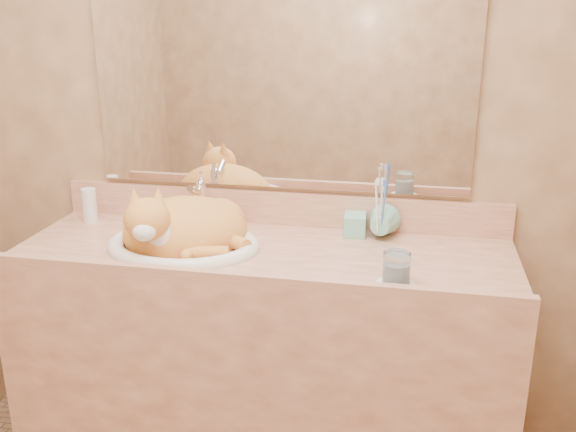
% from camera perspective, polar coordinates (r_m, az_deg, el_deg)
% --- Properties ---
extents(wall_back, '(2.40, 0.02, 2.50)m').
position_cam_1_polar(wall_back, '(2.22, -0.74, 9.21)').
color(wall_back, brown).
rests_on(wall_back, ground).
extents(vanity_counter, '(1.60, 0.55, 0.85)m').
position_cam_1_polar(vanity_counter, '(2.25, -2.14, -13.18)').
color(vanity_counter, '#9F6047').
rests_on(vanity_counter, floor).
extents(mirror, '(1.30, 0.02, 0.80)m').
position_cam_1_polar(mirror, '(2.19, -0.82, 12.78)').
color(mirror, white).
rests_on(mirror, wall_back).
extents(sink_basin, '(0.50, 0.43, 0.15)m').
position_cam_1_polar(sink_basin, '(2.09, -9.35, -0.75)').
color(sink_basin, white).
rests_on(sink_basin, vanity_counter).
extents(faucet, '(0.09, 0.14, 0.19)m').
position_cam_1_polar(faucet, '(2.25, -7.72, 1.19)').
color(faucet, white).
rests_on(faucet, vanity_counter).
extents(cat, '(0.51, 0.47, 0.23)m').
position_cam_1_polar(cat, '(2.11, -9.48, -0.81)').
color(cat, orange).
rests_on(cat, sink_basin).
extents(soap_dispenser, '(0.08, 0.08, 0.16)m').
position_cam_1_polar(soap_dispenser, '(2.14, 5.97, -0.03)').
color(soap_dispenser, '#7BC5AF').
rests_on(soap_dispenser, vanity_counter).
extents(toothbrush_cup, '(0.12, 0.12, 0.10)m').
position_cam_1_polar(toothbrush_cup, '(2.13, 8.12, -1.08)').
color(toothbrush_cup, '#7BC5AF').
rests_on(toothbrush_cup, vanity_counter).
extents(toothbrushes, '(0.04, 0.04, 0.22)m').
position_cam_1_polar(toothbrushes, '(2.11, 8.22, 1.01)').
color(toothbrushes, white).
rests_on(toothbrushes, toothbrush_cup).
extents(saucer, '(0.11, 0.11, 0.01)m').
position_cam_1_polar(saucer, '(1.83, 9.54, -6.04)').
color(saucer, white).
rests_on(saucer, vanity_counter).
extents(water_glass, '(0.08, 0.08, 0.09)m').
position_cam_1_polar(water_glass, '(1.81, 9.62, -4.59)').
color(water_glass, silver).
rests_on(water_glass, saucer).
extents(lotion_bottle, '(0.05, 0.05, 0.12)m').
position_cam_1_polar(lotion_bottle, '(2.42, -17.24, 0.93)').
color(lotion_bottle, white).
rests_on(lotion_bottle, vanity_counter).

